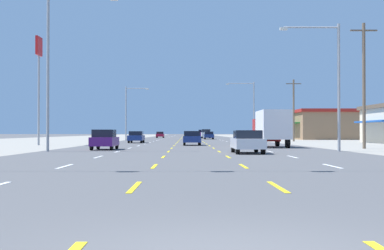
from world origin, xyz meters
TOP-DOWN VIEW (x-y plane):
  - ground_plane at (0.00, 66.00)m, footprint 572.00×572.00m
  - lot_apron_left at (-24.75, 66.00)m, footprint 28.00×440.00m
  - lot_apron_right at (24.75, 66.00)m, footprint 28.00×440.00m
  - lane_markings at (0.00, 104.50)m, footprint 10.64×227.60m
  - signal_span_wire at (0.06, 11.88)m, footprint 24.86×0.53m
  - sedan_inner_right_nearest at (3.36, 26.76)m, footprint 1.80×4.50m
  - hatchback_far_left_near at (-6.78, 33.44)m, footprint 1.72×3.90m
  - box_truck_far_right_mid at (7.05, 39.72)m, footprint 2.40×7.20m
  - sedan_center_turn_midfar at (0.03, 46.65)m, footprint 1.80×4.50m
  - sedan_far_left_far at (-6.82, 58.08)m, footprint 1.80×4.50m
  - hatchback_center_turn_farther at (0.22, 86.58)m, footprint 1.72×3.90m
  - sedan_inner_right_farthest at (3.66, 90.55)m, footprint 1.80×4.50m
  - suv_inner_right_distant_a at (3.65, 105.40)m, footprint 1.98×4.90m
  - sedan_far_left_distant_b at (-6.82, 114.37)m, footprint 1.80×4.50m
  - suv_inner_right_distant_c at (3.45, 127.45)m, footprint 1.98×4.90m
  - storefront_right_row_2 at (24.96, 89.43)m, footprint 12.37×14.79m
  - pole_sign_left_row_1 at (-15.75, 46.90)m, footprint 0.24×1.75m
  - streetlight_left_row_0 at (-9.65, 29.89)m, footprint 4.95×0.26m
  - streetlight_right_row_0 at (9.69, 29.89)m, footprint 4.22×0.26m
  - streetlight_left_row_1 at (-9.76, 74.92)m, footprint 3.72×0.26m
  - streetlight_right_row_1 at (9.65, 74.92)m, footprint 4.54×0.26m
  - utility_pole_right_row_0 at (13.92, 35.62)m, footprint 2.20×0.26m
  - utility_pole_right_row_1 at (14.94, 67.61)m, footprint 2.20×0.26m

SIDE VIEW (x-z plane):
  - ground_plane at x=0.00m, z-range 0.00..0.00m
  - lot_apron_left at x=-24.75m, z-range 0.00..0.01m
  - lot_apron_right at x=24.75m, z-range 0.00..0.01m
  - lane_markings at x=0.00m, z-range 0.00..0.01m
  - sedan_inner_right_nearest at x=3.36m, z-range 0.03..1.49m
  - sedan_center_turn_midfar at x=0.03m, z-range 0.03..1.49m
  - sedan_far_left_far at x=-6.82m, z-range 0.03..1.49m
  - sedan_inner_right_farthest at x=3.66m, z-range 0.03..1.49m
  - sedan_far_left_distant_b at x=-6.82m, z-range 0.03..1.49m
  - hatchback_far_left_near at x=-6.78m, z-range 0.01..1.55m
  - hatchback_center_turn_farther at x=0.22m, z-range 0.01..1.55m
  - suv_inner_right_distant_a at x=3.65m, z-range 0.04..2.02m
  - suv_inner_right_distant_c at x=3.45m, z-range 0.04..2.02m
  - box_truck_far_right_mid at x=7.05m, z-range 0.22..3.45m
  - storefront_right_row_2 at x=24.96m, z-range 0.03..5.48m
  - utility_pole_right_row_1 at x=14.94m, z-range 0.19..9.15m
  - streetlight_left_row_1 at x=-9.76m, z-range 0.70..9.24m
  - streetlight_right_row_0 at x=9.69m, z-range 0.77..9.70m
  - utility_pole_right_row_0 at x=13.92m, z-range 0.20..10.43m
  - streetlight_right_row_1 at x=9.65m, z-range 0.81..10.15m
  - signal_span_wire at x=0.06m, z-range 0.86..10.34m
  - streetlight_left_row_0 at x=-9.65m, z-range 0.89..11.88m
  - pole_sign_left_row_1 at x=-15.75m, z-range 2.64..13.82m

